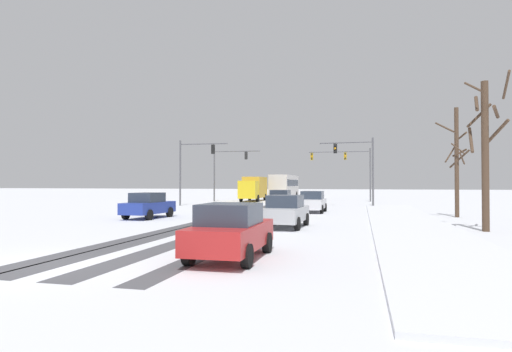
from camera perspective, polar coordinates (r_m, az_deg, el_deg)
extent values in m
plane|color=silver|center=(12.83, -26.66, -10.81)|extent=(300.00, 300.00, 0.00)
cube|color=#4C4C51|center=(27.78, -4.77, -5.55)|extent=(0.80, 36.57, 0.01)
cube|color=#4C4C51|center=(26.73, 3.81, -5.73)|extent=(0.76, 36.57, 0.01)
cube|color=#4C4C51|center=(27.11, -0.01, -5.66)|extent=(0.93, 36.57, 0.01)
cube|color=#4C4C51|center=(27.54, -3.27, -5.59)|extent=(0.92, 36.57, 0.01)
cube|color=white|center=(24.76, 19.80, -5.92)|extent=(4.00, 36.57, 0.12)
cylinder|color=#56565B|center=(40.86, 15.53, 0.50)|extent=(0.18, 0.18, 6.50)
cylinder|color=#56565B|center=(41.20, 12.05, 4.44)|extent=(4.97, 0.43, 0.12)
cube|color=black|center=(41.26, 10.67, 3.66)|extent=(0.33, 0.26, 0.90)
sphere|color=black|center=(41.12, 10.64, 4.10)|extent=(0.20, 0.20, 0.20)
sphere|color=orange|center=(41.10, 10.64, 3.68)|extent=(0.20, 0.20, 0.20)
sphere|color=black|center=(41.08, 10.64, 3.26)|extent=(0.20, 0.20, 0.20)
cylinder|color=#56565B|center=(42.61, -10.21, 0.42)|extent=(0.18, 0.18, 6.50)
cylinder|color=#56565B|center=(41.95, -7.10, 4.33)|extent=(4.85, 0.36, 0.12)
cube|color=black|center=(41.61, -5.83, 3.61)|extent=(0.33, 0.26, 0.90)
sphere|color=black|center=(41.79, -5.77, 4.00)|extent=(0.20, 0.20, 0.20)
sphere|color=orange|center=(41.76, -5.77, 3.59)|extent=(0.20, 0.20, 0.20)
sphere|color=black|center=(41.74, -5.77, 3.18)|extent=(0.20, 0.20, 0.20)
cylinder|color=#56565B|center=(51.89, -5.67, 0.16)|extent=(0.18, 0.18, 6.50)
cylinder|color=#56565B|center=(51.21, -2.60, 3.36)|extent=(5.74, 0.29, 0.12)
cube|color=black|center=(50.89, -1.35, 2.77)|extent=(0.33, 0.25, 0.90)
sphere|color=black|center=(51.07, -1.31, 3.09)|extent=(0.20, 0.20, 0.20)
sphere|color=orange|center=(51.05, -1.31, 2.75)|extent=(0.20, 0.20, 0.20)
sphere|color=black|center=(51.03, -1.31, 2.42)|extent=(0.20, 0.20, 0.20)
cylinder|color=#56565B|center=(52.85, 15.20, 0.16)|extent=(0.18, 0.18, 6.50)
cylinder|color=#56565B|center=(52.93, 11.17, 3.24)|extent=(7.42, 0.35, 0.12)
cube|color=#B79319|center=(52.88, 11.97, 2.64)|extent=(0.33, 0.25, 0.90)
sphere|color=black|center=(52.74, 11.97, 2.98)|extent=(0.20, 0.20, 0.20)
sphere|color=orange|center=(52.72, 11.97, 2.66)|extent=(0.20, 0.20, 0.20)
sphere|color=black|center=(52.70, 11.97, 2.33)|extent=(0.20, 0.20, 0.20)
cube|color=#B79319|center=(53.06, 7.56, 2.62)|extent=(0.33, 0.25, 0.90)
sphere|color=black|center=(52.92, 7.54, 2.95)|extent=(0.20, 0.20, 0.20)
sphere|color=orange|center=(52.90, 7.54, 2.63)|extent=(0.20, 0.20, 0.20)
sphere|color=black|center=(52.88, 7.54, 2.31)|extent=(0.20, 0.20, 0.20)
cube|color=black|center=(37.54, 3.36, -3.35)|extent=(1.72, 4.11, 0.70)
cube|color=#2D3847|center=(37.37, 3.32, -2.36)|extent=(1.57, 1.91, 0.60)
cylinder|color=black|center=(38.96, 2.55, -3.78)|extent=(0.22, 0.64, 0.64)
cylinder|color=black|center=(38.66, 4.90, -3.80)|extent=(0.22, 0.64, 0.64)
cylinder|color=black|center=(36.48, 1.73, -3.97)|extent=(0.22, 0.64, 0.64)
cylinder|color=black|center=(36.16, 4.24, -3.99)|extent=(0.22, 0.64, 0.64)
cube|color=silver|center=(32.36, 7.68, -3.72)|extent=(1.75, 4.12, 0.70)
cube|color=#2D3847|center=(32.18, 7.64, -2.57)|extent=(1.59, 1.92, 0.60)
cylinder|color=black|center=(33.74, 6.58, -4.20)|extent=(0.23, 0.64, 0.64)
cylinder|color=black|center=(33.55, 9.32, -4.21)|extent=(0.23, 0.64, 0.64)
cylinder|color=black|center=(31.23, 5.91, -4.46)|extent=(0.23, 0.64, 0.64)
cylinder|color=black|center=(31.02, 8.87, -4.48)|extent=(0.23, 0.64, 0.64)
cube|color=#233899|center=(27.62, -14.33, -4.16)|extent=(1.89, 4.18, 0.70)
cube|color=#2D3847|center=(27.46, -14.48, -2.82)|extent=(1.65, 1.97, 0.60)
cylinder|color=black|center=(29.14, -14.40, -4.69)|extent=(0.25, 0.65, 0.64)
cylinder|color=black|center=(28.34, -11.59, -4.80)|extent=(0.25, 0.65, 0.64)
cylinder|color=black|center=(27.00, -17.20, -4.97)|extent=(0.25, 0.65, 0.64)
cylinder|color=black|center=(26.14, -14.25, -5.11)|extent=(0.25, 0.65, 0.64)
cube|color=#B7BABF|center=(21.28, 4.08, -5.15)|extent=(1.84, 4.16, 0.70)
cube|color=#2D3847|center=(21.09, 3.99, -3.41)|extent=(1.63, 1.95, 0.60)
cylinder|color=black|center=(22.72, 2.74, -5.77)|extent=(0.24, 0.65, 0.64)
cylinder|color=black|center=(22.40, 6.79, -5.83)|extent=(0.24, 0.65, 0.64)
cylinder|color=black|center=(20.26, 1.08, -6.35)|extent=(0.24, 0.65, 0.64)
cylinder|color=black|center=(19.91, 5.60, -6.44)|extent=(0.24, 0.65, 0.64)
cube|color=red|center=(12.52, -3.35, -8.06)|extent=(1.74, 4.12, 0.70)
cube|color=#2D3847|center=(12.31, -3.55, -5.14)|extent=(1.58, 1.92, 0.60)
cylinder|color=black|center=(14.00, -5.03, -8.75)|extent=(0.23, 0.64, 0.64)
cylinder|color=black|center=(13.58, 1.52, -8.99)|extent=(0.23, 0.64, 0.64)
cylinder|color=black|center=(11.65, -9.07, -10.32)|extent=(0.23, 0.64, 0.64)
cylinder|color=black|center=(11.14, -1.23, -10.76)|extent=(0.23, 0.64, 0.64)
cube|color=silver|center=(61.15, 3.89, -1.26)|extent=(2.54, 11.01, 2.90)
cube|color=#283342|center=(61.15, 3.89, -0.93)|extent=(2.58, 10.13, 0.90)
cylinder|color=black|center=(57.18, 4.39, -2.73)|extent=(0.30, 0.96, 0.96)
cylinder|color=black|center=(57.62, 2.06, -2.72)|extent=(0.30, 0.96, 0.96)
cylinder|color=black|center=(64.24, 5.44, -2.54)|extent=(0.30, 0.96, 0.96)
cylinder|color=black|center=(64.63, 3.36, -2.53)|extent=(0.30, 0.96, 0.96)
cube|color=yellow|center=(49.84, -1.03, -1.85)|extent=(2.18, 2.28, 2.10)
cube|color=gold|center=(53.45, -0.14, -1.52)|extent=(2.39, 5.28, 2.60)
cylinder|color=black|center=(50.09, 0.21, -3.05)|extent=(0.31, 0.85, 0.84)
cylinder|color=black|center=(50.53, -2.04, -3.03)|extent=(0.31, 0.85, 0.84)
cylinder|color=black|center=(54.68, 1.21, -2.87)|extent=(0.31, 0.85, 0.84)
cylinder|color=black|center=(55.10, -0.86, -2.86)|extent=(0.31, 0.85, 0.84)
cylinder|color=#4C3828|center=(22.09, 28.58, 2.38)|extent=(0.32, 0.32, 6.93)
cylinder|color=#4C3828|center=(22.77, 27.93, 7.23)|extent=(1.18, 0.36, 1.17)
cylinder|color=#4C3828|center=(22.33, 27.66, 8.67)|extent=(0.28, 0.80, 0.82)
cylinder|color=#4C3828|center=(22.17, 27.26, 10.67)|extent=(0.53, 1.17, 0.72)
cylinder|color=#4C3828|center=(22.08, 27.06, 4.37)|extent=(0.31, 1.27, 1.30)
cylinder|color=#4C3828|center=(22.60, 30.74, 10.53)|extent=(0.38, 1.79, 0.99)
cylinder|color=#4C3828|center=(22.64, 29.77, 5.13)|extent=(0.82, 1.30, 1.11)
cylinder|color=#4C3828|center=(22.21, 29.69, 7.56)|extent=(0.55, 0.93, 0.52)
cylinder|color=#4C3828|center=(30.42, 25.50, 1.68)|extent=(0.27, 0.27, 7.16)
cylinder|color=#4C3828|center=(30.07, 24.12, 6.03)|extent=(0.91, 1.68, 0.90)
cylinder|color=#4C3828|center=(30.86, 25.82, 2.84)|extent=(0.84, 0.64, 0.52)
cylinder|color=#4C3828|center=(30.09, 25.61, 3.38)|extent=(0.82, 0.12, 0.74)
cylinder|color=#4C3828|center=(30.77, 24.83, 2.78)|extent=(0.89, 0.69, 1.23)
cylinder|color=#4C3828|center=(31.02, 25.81, 2.10)|extent=(1.22, 0.71, 1.22)
cylinder|color=#4C3828|center=(30.29, 26.09, 2.16)|extent=(0.51, 0.68, 0.78)
cylinder|color=#4C3828|center=(30.79, 26.11, 4.90)|extent=(0.48, 0.85, 0.47)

